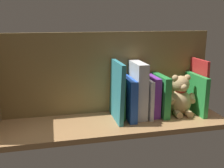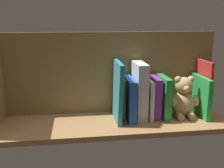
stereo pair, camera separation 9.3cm
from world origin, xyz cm
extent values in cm
cube|color=#A87A4C|center=(0.00, 0.00, -1.10)|extent=(98.79, 29.14, 2.20)
cube|color=olive|center=(0.00, -12.32, 18.41)|extent=(98.79, 1.50, 36.81)
cube|color=red|center=(-42.50, -3.95, 12.22)|extent=(1.93, 14.44, 24.46)
cube|color=green|center=(-40.07, -1.90, 8.91)|extent=(2.07, 18.54, 17.83)
ellipsoid|color=tan|center=(-32.21, -1.80, 5.52)|extent=(11.17, 10.15, 11.04)
sphere|color=tan|center=(-32.21, -1.80, 13.89)|extent=(7.59, 7.59, 7.59)
sphere|color=tan|center=(-35.05, -1.59, 16.74)|extent=(2.93, 2.93, 2.93)
sphere|color=tan|center=(-29.38, -2.02, 16.74)|extent=(2.93, 2.93, 2.93)
sphere|color=#DBB77F|center=(-31.97, 1.41, 13.32)|extent=(2.93, 2.93, 2.93)
cylinder|color=tan|center=(-37.34, -0.03, 7.45)|extent=(4.59, 6.01, 4.08)
cylinder|color=tan|center=(-26.88, -0.82, 7.45)|extent=(3.96, 5.92, 4.08)
cylinder|color=tan|center=(-34.34, 3.06, 1.47)|extent=(3.24, 4.35, 2.93)
cylinder|color=tan|center=(-29.38, 2.69, 1.47)|extent=(3.24, 4.35, 2.93)
torus|color=red|center=(-32.21, -1.80, 10.87)|extent=(5.40, 5.40, 0.86)
cube|color=green|center=(-23.22, -3.13, 9.05)|extent=(2.92, 16.09, 18.09)
cube|color=purple|center=(-19.43, -4.04, 8.85)|extent=(3.09, 14.26, 17.70)
cube|color=silver|center=(-16.32, -3.13, 8.55)|extent=(1.57, 16.09, 17.09)
cube|color=silver|center=(-12.49, -3.43, 12.14)|extent=(4.52, 15.28, 24.27)
cube|color=blue|center=(-7.89, -2.44, 8.97)|extent=(3.13, 17.47, 17.93)
cube|color=green|center=(-4.91, -4.62, 8.97)|extent=(1.28, 13.09, 17.94)
cube|color=teal|center=(-2.61, -1.86, 12.55)|extent=(2.71, 18.62, 25.15)
camera|label=1|loc=(23.78, 102.55, 42.94)|focal=42.16mm
camera|label=2|loc=(14.62, 104.26, 42.94)|focal=42.16mm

